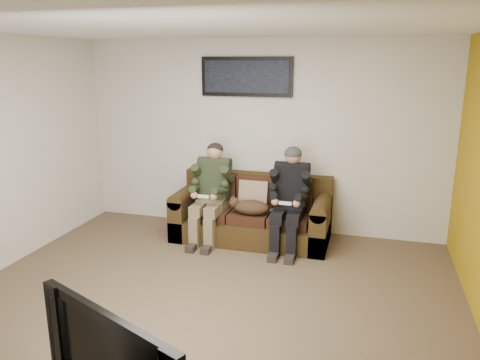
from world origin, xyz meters
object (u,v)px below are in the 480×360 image
(cat, at_px, (250,207))
(television, at_px, (127,358))
(person_left, at_px, (211,187))
(person_right, at_px, (290,193))
(framed_poster, at_px, (246,77))
(sofa, at_px, (253,215))

(cat, distance_m, television, 3.54)
(person_left, xyz_separation_m, television, (0.78, -3.60, 0.05))
(person_right, distance_m, television, 3.61)
(person_left, distance_m, person_right, 1.04)
(person_right, bearing_deg, framed_poster, 142.01)
(cat, xyz_separation_m, television, (0.23, -3.53, 0.25))
(person_right, bearing_deg, person_left, -179.98)
(cat, bearing_deg, sofa, 95.35)
(person_left, xyz_separation_m, cat, (0.54, -0.08, -0.20))
(sofa, relative_size, person_left, 1.60)
(sofa, height_order, person_left, person_left)
(person_left, xyz_separation_m, framed_poster, (0.32, 0.56, 1.40))
(person_left, height_order, person_right, person_right)
(cat, distance_m, framed_poster, 1.73)
(person_right, relative_size, television, 1.12)
(framed_poster, bearing_deg, person_right, -37.99)
(person_right, xyz_separation_m, cat, (-0.50, -0.08, -0.20))
(sofa, bearing_deg, television, -86.12)
(person_left, bearing_deg, television, -77.86)
(person_left, bearing_deg, sofa, 17.97)
(cat, bearing_deg, person_left, 171.79)
(cat, relative_size, framed_poster, 0.53)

